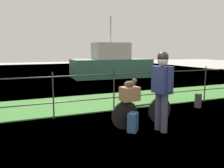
{
  "coord_description": "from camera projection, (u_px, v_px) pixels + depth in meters",
  "views": [
    {
      "loc": [
        -1.74,
        -3.53,
        1.72
      ],
      "look_at": [
        0.47,
        1.6,
        0.9
      ],
      "focal_mm": 37.77,
      "sensor_mm": 36.0,
      "label": 1
    }
  ],
  "objects": [
    {
      "name": "ground_plane",
      "position": [
        124.0,
        148.0,
        4.14
      ],
      "size": [
        60.0,
        60.0,
        0.0
      ],
      "primitive_type": "plane",
      "color": "#9E9993"
    },
    {
      "name": "backpack_on_paving",
      "position": [
        133.0,
        122.0,
        4.97
      ],
      "size": [
        0.32,
        0.33,
        0.4
      ],
      "primitive_type": "cube",
      "rotation": [
        0.0,
        0.0,
        3.97
      ],
      "color": "#28517A",
      "rests_on": "ground"
    },
    {
      "name": "mooring_bollard",
      "position": [
        198.0,
        101.0,
        7.03
      ],
      "size": [
        0.2,
        0.2,
        0.42
      ],
      "primitive_type": "cylinder",
      "color": "#38383D",
      "rests_on": "ground"
    },
    {
      "name": "terrier_dog",
      "position": [
        131.0,
        83.0,
        5.06
      ],
      "size": [
        0.32,
        0.16,
        0.18
      ],
      "color": "#4C3D2D",
      "rests_on": "wooden_crate"
    },
    {
      "name": "harbor_water",
      "position": [
        43.0,
        79.0,
        13.91
      ],
      "size": [
        30.0,
        30.0,
        0.0
      ],
      "primitive_type": "plane",
      "color": "#60849E",
      "rests_on": "ground"
    },
    {
      "name": "cyclist_person",
      "position": [
        162.0,
        84.0,
        4.88
      ],
      "size": [
        0.29,
        0.54,
        1.68
      ],
      "color": "#383D51",
      "rests_on": "ground"
    },
    {
      "name": "grass_strip",
      "position": [
        73.0,
        104.0,
        7.41
      ],
      "size": [
        27.0,
        2.4,
        0.03
      ],
      "primitive_type": "cube",
      "color": "#38702D",
      "rests_on": "ground"
    },
    {
      "name": "bicycle_main",
      "position": [
        142.0,
        112.0,
        5.3
      ],
      "size": [
        1.58,
        0.2,
        0.62
      ],
      "color": "black",
      "rests_on": "ground"
    },
    {
      "name": "wooden_crate",
      "position": [
        130.0,
        94.0,
        5.08
      ],
      "size": [
        0.4,
        0.32,
        0.3
      ],
      "primitive_type": "cube",
      "rotation": [
        0.0,
        0.0,
        0.08
      ],
      "color": "olive",
      "rests_on": "bicycle_main"
    },
    {
      "name": "moored_boat_near",
      "position": [
        111.0,
        64.0,
        14.76
      ],
      "size": [
        4.95,
        2.59,
        3.74
      ],
      "color": "#336656",
      "rests_on": "ground"
    },
    {
      "name": "iron_fence",
      "position": [
        85.0,
        90.0,
        6.1
      ],
      "size": [
        18.04,
        0.04,
        1.18
      ],
      "color": "#28231E",
      "rests_on": "ground"
    }
  ]
}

